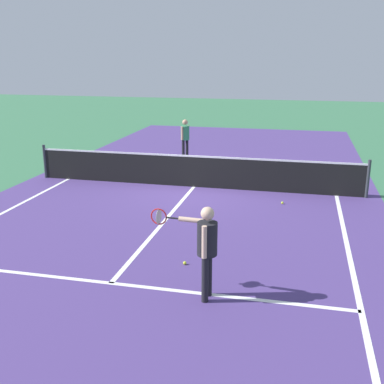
{
  "coord_description": "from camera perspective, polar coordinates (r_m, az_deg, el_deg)",
  "views": [
    {
      "loc": [
        3.04,
        -13.24,
        3.77
      ],
      "look_at": [
        0.86,
        -3.92,
        1.0
      ],
      "focal_mm": 44.0,
      "sensor_mm": 36.0,
      "label": 1
    }
  ],
  "objects": [
    {
      "name": "ground_plane",
      "position": [
        14.1,
        0.24,
        0.63
      ],
      "size": [
        60.0,
        60.0,
        0.0
      ],
      "primitive_type": "plane",
      "color": "#38724C"
    },
    {
      "name": "court_surface_inbounds",
      "position": [
        14.1,
        0.24,
        0.64
      ],
      "size": [
        10.62,
        24.4,
        0.0
      ],
      "primitive_type": "cube",
      "color": "#4C387A",
      "rests_on": "ground_plane"
    },
    {
      "name": "line_sideline_right",
      "position": [
        8.28,
        19.51,
        -11.94
      ],
      "size": [
        0.1,
        11.89,
        0.01
      ],
      "primitive_type": "cube",
      "color": "white",
      "rests_on": "ground_plane"
    },
    {
      "name": "line_service_near",
      "position": [
        8.38,
        -9.79,
        -10.83
      ],
      "size": [
        8.22,
        0.1,
        0.01
      ],
      "primitive_type": "cube",
      "color": "white",
      "rests_on": "ground_plane"
    },
    {
      "name": "line_center_service",
      "position": [
        11.15,
        -3.45,
        -3.64
      ],
      "size": [
        0.1,
        6.4,
        0.01
      ],
      "primitive_type": "cube",
      "color": "white",
      "rests_on": "ground_plane"
    },
    {
      "name": "net",
      "position": [
        13.97,
        0.25,
        2.58
      ],
      "size": [
        9.88,
        0.09,
        1.07
      ],
      "color": "#33383D",
      "rests_on": "ground_plane"
    },
    {
      "name": "player_near",
      "position": [
        7.41,
        1.64,
        -6.18
      ],
      "size": [
        1.16,
        0.57,
        1.55
      ],
      "color": "black",
      "rests_on": "ground_plane"
    },
    {
      "name": "player_far",
      "position": [
        17.78,
        -0.84,
        6.89
      ],
      "size": [
        0.32,
        0.39,
        1.5
      ],
      "color": "black",
      "rests_on": "ground_plane"
    },
    {
      "name": "tennis_ball_near_net",
      "position": [
        12.68,
        10.9,
        -1.3
      ],
      "size": [
        0.07,
        0.07,
        0.07
      ],
      "primitive_type": "sphere",
      "color": "#CCE033",
      "rests_on": "ground_plane"
    },
    {
      "name": "tennis_ball_mid_court",
      "position": [
        8.93,
        -0.88,
        -8.61
      ],
      "size": [
        0.07,
        0.07,
        0.07
      ],
      "primitive_type": "sphere",
      "color": "#CCE033",
      "rests_on": "ground_plane"
    }
  ]
}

